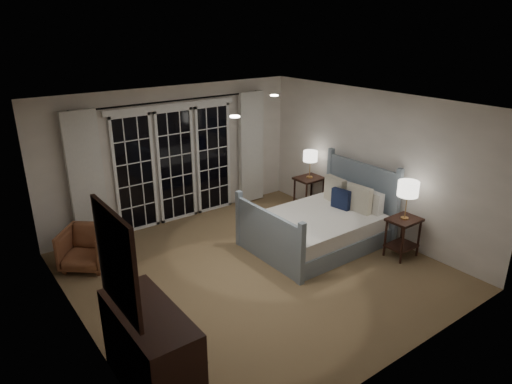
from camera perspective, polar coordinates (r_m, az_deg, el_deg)
floor at (r=7.01m, az=-0.05°, el=-9.83°), size 5.00×5.00×0.00m
ceiling at (r=6.14m, az=-0.06°, el=10.73°), size 5.00×5.00×0.00m
wall_left at (r=5.49m, az=-21.65°, el=-5.76°), size 0.02×5.00×2.50m
wall_right at (r=8.13m, az=14.28°, el=3.50°), size 0.02×5.00×2.50m
wall_back at (r=8.51m, az=-10.15°, el=4.57°), size 5.00×0.02×2.50m
wall_front at (r=4.88m, az=17.90°, el=-8.64°), size 5.00×0.02×2.50m
french_doors at (r=8.52m, az=-9.96°, el=3.48°), size 2.50×0.04×2.20m
curtain_rod at (r=8.21m, az=-10.27°, el=11.15°), size 3.50×0.03×0.03m
curtain_left at (r=7.87m, az=-20.45°, el=1.50°), size 0.55×0.10×2.25m
curtain_right at (r=9.26m, az=-0.61°, el=5.56°), size 0.55×0.10×2.25m
downlight_a at (r=7.09m, az=2.30°, el=11.97°), size 0.12×0.12×0.01m
downlight_b at (r=5.48m, az=-2.65°, el=9.40°), size 0.12×0.12×0.01m
bed at (r=7.76m, az=7.96°, el=-4.23°), size 2.15×1.54×1.25m
nightstand_left at (r=7.60m, az=17.88°, el=-4.72°), size 0.50×0.40×0.65m
nightstand_right at (r=9.02m, az=6.64°, el=0.41°), size 0.54×0.43×0.70m
lamp_left at (r=7.34m, az=18.49°, el=0.35°), size 0.32×0.32×0.62m
lamp_right at (r=8.82m, az=6.81°, el=4.42°), size 0.27×0.27×0.53m
armchair at (r=7.44m, az=-20.43°, el=-6.59°), size 0.96×0.96×0.63m
dresser at (r=4.94m, az=-12.96°, el=-18.72°), size 0.56×1.31×0.93m
mirror at (r=4.27m, az=-17.03°, el=-8.30°), size 0.05×0.85×1.00m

